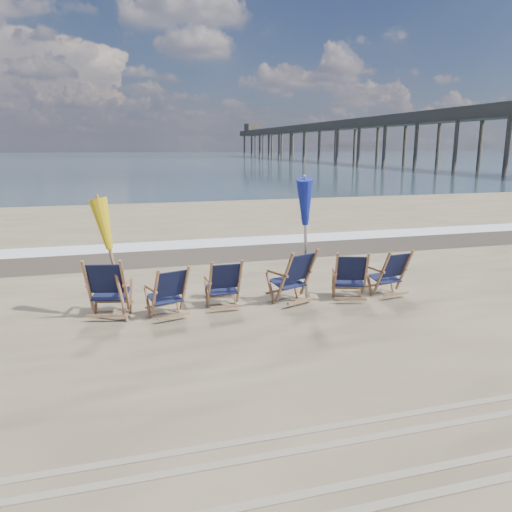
% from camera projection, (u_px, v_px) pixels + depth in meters
% --- Properties ---
extents(ocean, '(400.00, 400.00, 0.00)m').
position_uv_depth(ocean, '(119.00, 158.00, 127.52)').
color(ocean, '#334755').
rests_on(ocean, ground).
extents(surf_foam, '(200.00, 1.40, 0.01)m').
position_uv_depth(surf_foam, '(201.00, 243.00, 15.25)').
color(surf_foam, silver).
rests_on(surf_foam, ground).
extents(wet_sand_strip, '(200.00, 2.60, 0.00)m').
position_uv_depth(wet_sand_strip, '(210.00, 253.00, 13.84)').
color(wet_sand_strip, '#42362A').
rests_on(wet_sand_strip, ground).
extents(tire_tracks, '(80.00, 1.30, 0.01)m').
position_uv_depth(tire_tracks, '(399.00, 452.00, 4.84)').
color(tire_tracks, gray).
rests_on(tire_tracks, ground).
extents(beach_chair_0, '(0.87, 0.93, 1.10)m').
position_uv_depth(beach_chair_0, '(125.00, 289.00, 8.46)').
color(beach_chair_0, '#111633').
rests_on(beach_chair_0, ground).
extents(beach_chair_1, '(0.78, 0.83, 0.96)m').
position_uv_depth(beach_chair_1, '(185.00, 290.00, 8.59)').
color(beach_chair_1, '#111633').
rests_on(beach_chair_1, ground).
extents(beach_chair_2, '(0.62, 0.70, 0.97)m').
position_uv_depth(beach_chair_2, '(239.00, 283.00, 9.02)').
color(beach_chair_2, '#111633').
rests_on(beach_chair_2, ground).
extents(beach_chair_3, '(0.91, 0.96, 1.07)m').
position_uv_depth(beach_chair_3, '(309.00, 275.00, 9.44)').
color(beach_chair_3, '#111633').
rests_on(beach_chair_3, ground).
extents(beach_chair_4, '(0.85, 0.90, 1.01)m').
position_uv_depth(beach_chair_4, '(366.00, 277.00, 9.39)').
color(beach_chair_4, '#111633').
rests_on(beach_chair_4, ground).
extents(beach_chair_5, '(0.72, 0.79, 0.98)m').
position_uv_depth(beach_chair_5, '(404.00, 272.00, 9.81)').
color(beach_chair_5, '#111633').
rests_on(beach_chair_5, ground).
extents(umbrella_yellow, '(0.30, 0.30, 2.09)m').
position_uv_depth(umbrella_yellow, '(112.00, 229.00, 8.20)').
color(umbrella_yellow, '#956743').
rests_on(umbrella_yellow, ground).
extents(umbrella_blue, '(0.30, 0.30, 2.39)m').
position_uv_depth(umbrella_blue, '(306.00, 206.00, 9.10)').
color(umbrella_blue, '#A5A5AD').
rests_on(umbrella_blue, ground).
extents(fishing_pier, '(4.40, 140.00, 9.30)m').
position_uv_depth(fishing_pier, '(351.00, 136.00, 86.19)').
color(fishing_pier, brown).
rests_on(fishing_pier, ground).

